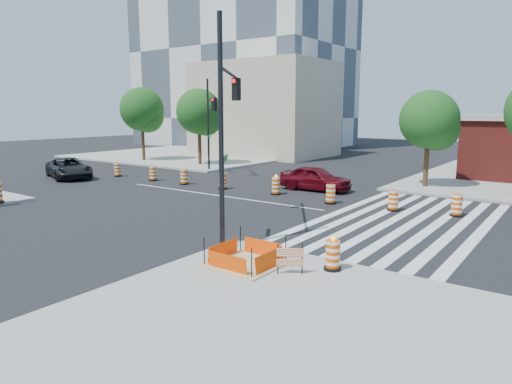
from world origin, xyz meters
TOP-DOWN VIEW (x-y plane):
  - ground at (0.00, 0.00)m, footprint 120.00×120.00m
  - sidewalk_nw at (-18.00, 18.00)m, footprint 22.00×22.00m
  - crosswalk_east at (10.95, 0.00)m, footprint 6.75×13.50m
  - lane_centerline at (0.00, 0.00)m, footprint 14.00×0.12m
  - excavation_pit at (9.00, -9.00)m, footprint 2.20×2.20m
  - beige_midrise at (-12.00, 22.00)m, footprint 14.00×10.00m
  - red_coupe at (3.85, 4.88)m, footprint 4.53×2.00m
  - dark_suv at (-13.30, -1.05)m, footprint 5.79×4.08m
  - signal_pole_se at (6.14, -6.37)m, footprint 3.32×5.14m
  - signal_pole_nw at (-6.59, 6.97)m, footprint 4.12×3.79m
  - pit_drum at (11.43, -7.90)m, footprint 0.53×0.53m
  - barricade at (10.58, -8.94)m, footprint 0.67×0.47m
  - tree_north_a at (-17.75, 9.80)m, footprint 4.18×4.18m
  - tree_north_b at (-10.81, 10.36)m, footprint 4.01×4.01m
  - tree_north_c at (9.17, 9.68)m, footprint 3.60×3.60m
  - median_drum_0 at (-11.10, 1.57)m, footprint 0.60×0.60m
  - median_drum_1 at (-7.34, 1.70)m, footprint 0.60×0.60m
  - median_drum_2 at (-4.36, 1.78)m, footprint 0.60×0.60m
  - median_drum_3 at (-1.07, 1.87)m, footprint 0.60×0.60m
  - median_drum_4 at (2.69, 2.24)m, footprint 0.60×0.60m
  - median_drum_5 at (6.51, 1.69)m, footprint 0.60×0.60m
  - median_drum_6 at (9.80, 1.93)m, footprint 0.60×0.60m
  - median_drum_7 at (12.60, 2.50)m, footprint 0.60×0.60m

SIDE VIEW (x-z plane):
  - ground at x=0.00m, z-range 0.00..0.00m
  - lane_centerline at x=0.00m, z-range 0.00..0.01m
  - crosswalk_east at x=10.95m, z-range 0.00..0.01m
  - sidewalk_nw at x=-18.00m, z-range 0.00..0.15m
  - excavation_pit at x=9.00m, z-range -0.23..0.67m
  - median_drum_0 at x=-11.10m, z-range -0.03..0.99m
  - median_drum_1 at x=-7.34m, z-range -0.03..0.99m
  - median_drum_2 at x=-4.36m, z-range -0.03..0.99m
  - median_drum_3 at x=-1.07m, z-range -0.03..0.99m
  - median_drum_5 at x=6.51m, z-range -0.03..0.99m
  - median_drum_6 at x=9.80m, z-range -0.03..0.99m
  - median_drum_7 at x=12.60m, z-range -0.03..0.99m
  - median_drum_4 at x=2.69m, z-range -0.10..1.08m
  - pit_drum at x=11.43m, z-range 0.06..1.10m
  - barricade at x=10.58m, z-range 0.20..1.12m
  - dark_suv at x=-13.30m, z-range 0.00..1.47m
  - red_coupe at x=3.85m, z-range 0.00..1.52m
  - tree_north_c at x=9.17m, z-range 1.05..7.17m
  - signal_pole_nw at x=-6.59m, z-range 0.83..8.07m
  - tree_north_b at x=-10.81m, z-range 1.17..7.98m
  - tree_north_a at x=-17.75m, z-range 1.22..8.32m
  - signal_pole_se at x=6.14m, z-range 0.90..8.82m
  - beige_midrise at x=-12.00m, z-range 0.00..10.00m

